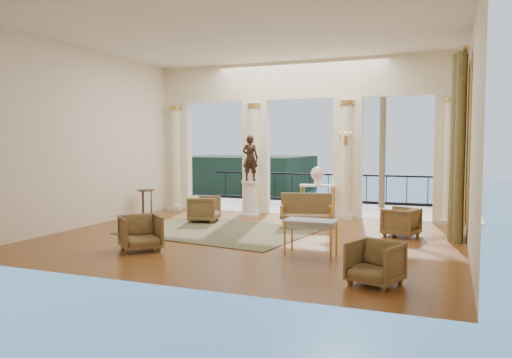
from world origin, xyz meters
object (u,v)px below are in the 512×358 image
at_px(armchair_d, 204,208).
at_px(pedestal, 250,199).
at_px(game_table, 311,223).
at_px(statue, 250,158).
at_px(console_table, 317,190).
at_px(side_table, 146,194).
at_px(armchair_a, 141,231).
at_px(armchair_b, 375,261).
at_px(settee, 306,211).
at_px(armchair_c, 401,221).

height_order(armchair_d, pedestal, pedestal).
distance_m(game_table, statue, 5.38).
xyz_separation_m(pedestal, console_table, (1.90, 0.42, 0.29)).
bearing_deg(armchair_d, side_table, 72.34).
distance_m(armchair_a, armchair_b, 4.72).
xyz_separation_m(game_table, side_table, (-5.71, 3.00, 0.08)).
relative_size(pedestal, statue, 0.78).
xyz_separation_m(armchair_b, armchair_d, (-5.16, 4.43, 0.03)).
bearing_deg(pedestal, armchair_a, -92.49).
height_order(settee, statue, statue).
bearing_deg(console_table, armchair_d, -155.02).
xyz_separation_m(armchair_a, side_table, (-2.47, 3.84, 0.30)).
relative_size(game_table, pedestal, 0.96).
xyz_separation_m(armchair_b, armchair_c, (-0.03, 4.18, 0.01)).
distance_m(game_table, pedestal, 5.27).
relative_size(settee, console_table, 1.32).
distance_m(pedestal, console_table, 1.97).
height_order(armchair_d, settee, settee).
distance_m(armchair_c, game_table, 2.94).
relative_size(statue, side_table, 1.67).
xyz_separation_m(armchair_b, pedestal, (-4.44, 5.93, 0.14)).
height_order(armchair_b, statue, statue).
bearing_deg(statue, side_table, 24.90).
relative_size(armchair_a, armchair_d, 0.99).
height_order(statue, side_table, statue).
xyz_separation_m(console_table, side_table, (-4.60, -1.75, -0.10)).
distance_m(armchair_b, armchair_d, 6.80).
bearing_deg(game_table, console_table, 103.83).
bearing_deg(console_table, statue, -178.64).
height_order(armchair_a, side_table, side_table).
bearing_deg(side_table, armchair_b, -32.80).
relative_size(armchair_d, console_table, 0.74).
height_order(game_table, statue, statue).
height_order(armchair_c, game_table, armchair_c).
bearing_deg(settee, armchair_b, -78.13).
distance_m(armchair_d, settee, 2.80).
xyz_separation_m(armchair_c, game_table, (-1.40, -2.57, 0.23)).
xyz_separation_m(settee, console_table, (-0.17, 1.77, 0.36)).
relative_size(console_table, side_table, 1.33).
relative_size(armchair_b, pedestal, 0.70).
relative_size(armchair_b, armchair_c, 0.98).
height_order(armchair_b, game_table, armchair_b).
height_order(game_table, side_table, side_table).
distance_m(armchair_d, console_table, 3.27).
bearing_deg(armchair_c, pedestal, -94.53).
distance_m(settee, statue, 2.78).
bearing_deg(armchair_a, settee, 11.24).
height_order(armchair_a, armchair_b, armchair_a).
bearing_deg(console_table, game_table, -88.11).
bearing_deg(console_table, side_table, -170.41).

